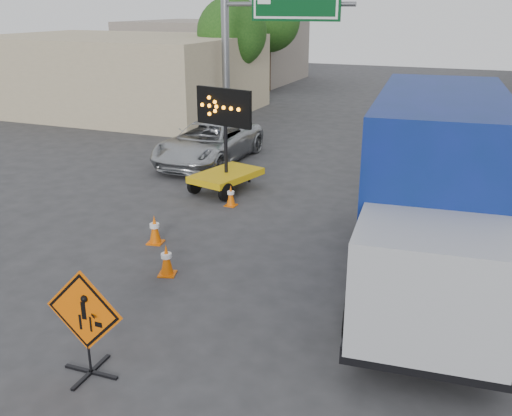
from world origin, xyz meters
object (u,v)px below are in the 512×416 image
Objects in this scene: construction_sign at (85,321)px; pickup_truck at (209,142)px; box_truck at (435,202)px; arrow_board at (226,169)px.

pickup_truck is at bearing 106.35° from construction_sign.
box_truck reaches higher than pickup_truck.
construction_sign is 0.56× the size of arrow_board.
pickup_truck is 0.64× the size of box_truck.
box_truck is (6.63, -3.99, 1.05)m from arrow_board.
pickup_truck is at bearing 139.50° from arrow_board.
box_truck is at bearing 47.80° from construction_sign.
construction_sign is at bearing -135.63° from box_truck.
box_truck is (8.73, -6.95, 1.02)m from pickup_truck.
arrow_board reaches higher than pickup_truck.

